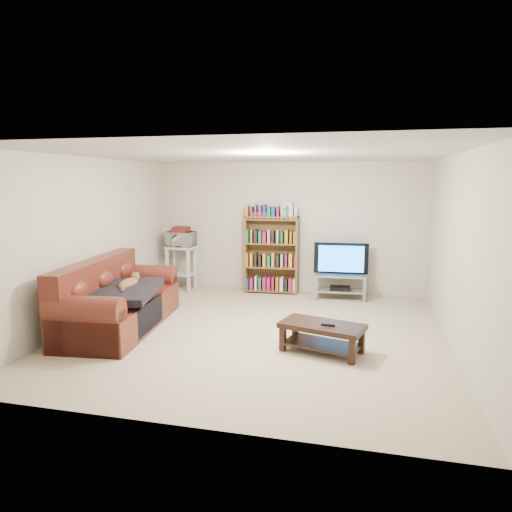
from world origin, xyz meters
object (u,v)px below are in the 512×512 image
(sofa, at_px, (115,304))
(tv_stand, at_px, (340,282))
(coffee_table, at_px, (322,332))
(bookshelf, at_px, (272,254))

(sofa, xyz_separation_m, tv_stand, (3.01, 2.36, -0.04))
(coffee_table, distance_m, bookshelf, 3.10)
(tv_stand, bearing_deg, coffee_table, -94.79)
(coffee_table, bearing_deg, tv_stand, 103.95)
(sofa, height_order, tv_stand, sofa)
(tv_stand, relative_size, bookshelf, 0.63)
(tv_stand, distance_m, bookshelf, 1.36)
(sofa, xyz_separation_m, coffee_table, (2.94, -0.27, -0.09))
(sofa, bearing_deg, coffee_table, -11.34)
(sofa, xyz_separation_m, bookshelf, (1.74, 2.54, 0.40))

